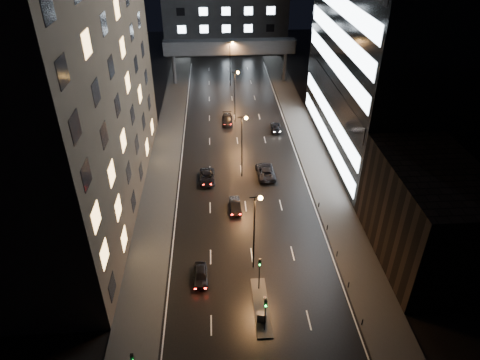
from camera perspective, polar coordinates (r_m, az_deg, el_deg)
The scene contains 24 objects.
ground at distance 77.38m, azimuth -0.36°, elevation 5.27°, with size 160.00×160.00×0.00m, color black.
sidewalk_left at distance 73.36m, azimuth -9.93°, elevation 3.15°, with size 5.00×110.00×0.15m, color #383533.
sidewalk_right at distance 74.68m, azimuth 9.51°, elevation 3.76°, with size 5.00×110.00×0.15m, color #383533.
building_left at distance 57.88m, azimuth -23.02°, elevation 14.47°, with size 15.00×48.00×40.00m, color #2D2319.
building_right_low at distance 53.53m, azimuth 23.70°, elevation -4.23°, with size 10.00×18.00×12.00m, color black.
building_right_glass at distance 71.89m, azimuth 21.48°, elevation 20.10°, with size 20.00×36.00×45.00m, color black.
building_far at distance 128.66m, azimuth -2.01°, elevation 22.40°, with size 34.00×14.00×25.00m, color #333335.
skybridge at distance 102.31m, azimuth -1.40°, elevation 17.27°, with size 30.00×3.00×10.00m.
median_island at distance 47.18m, azimuth 2.84°, elevation -16.50°, with size 1.60×8.00×0.15m, color #383533.
traffic_signal_near at distance 46.66m, azimuth 2.61°, elevation -11.76°, with size 0.28×0.34×4.40m.
traffic_signal_far at distance 42.95m, azimuth 3.39°, elevation -16.91°, with size 0.28×0.34×4.40m.
bollard_row at distance 51.71m, azimuth 13.50°, elevation -11.49°, with size 0.12×25.12×0.90m.
streetlight_near at distance 46.99m, azimuth 2.11°, elevation -5.81°, with size 1.45×0.50×10.15m.
streetlight_mid_a at distance 63.77m, azimuth 0.40°, elevation 5.47°, with size 1.45×0.50×10.15m.
streetlight_mid_b at distance 82.01m, azimuth -0.59°, elevation 11.90°, with size 1.45×0.50×10.15m.
streetlight_far at distance 100.91m, azimuth -1.24°, elevation 15.96°, with size 1.45×0.50×10.15m.
car_away_a at distance 49.58m, azimuth -5.27°, elevation -12.50°, with size 1.60×3.97×1.35m, color black.
car_away_b at distance 59.43m, azimuth -0.64°, elevation -3.43°, with size 1.41×4.05×1.33m, color black.
car_away_c at distance 65.65m, azimuth -4.40°, elevation 0.38°, with size 2.29×4.97×1.38m, color black.
car_away_d at distance 83.63m, azimuth -1.69°, elevation 8.03°, with size 2.06×5.06×1.47m, color black.
car_toward_a at distance 66.81m, azimuth 3.41°, elevation 1.17°, with size 2.65×5.74×1.60m, color black.
car_toward_b at distance 81.16m, azimuth 4.76°, elevation 7.06°, with size 1.83×4.49×1.30m, color black.
utility_cabinet at distance 45.46m, azimuth 2.92°, elevation -17.80°, with size 0.91×0.56×1.13m, color #494A4C.
cone_a at distance 47.74m, azimuth 3.33°, elevation -15.41°, with size 0.39×0.39×0.52m, color #FB340D.
Camera 1 is at (-3.89, -28.47, 35.85)m, focal length 32.00 mm.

